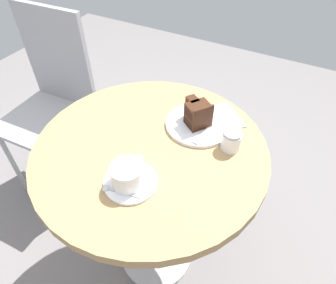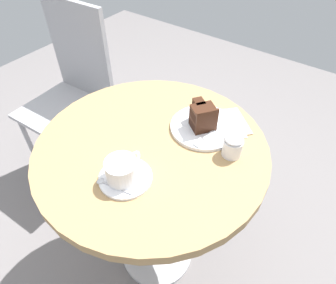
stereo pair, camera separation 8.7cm
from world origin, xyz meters
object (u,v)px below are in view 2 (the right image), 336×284
at_px(coffee_cup, 122,170).
at_px(cake_plate, 204,127).
at_px(fork, 207,136).
at_px(teaspoon, 109,185).
at_px(cafe_chair, 74,85).
at_px(sugar_pot, 233,146).
at_px(napkin, 222,123).
at_px(saucer, 126,178).
at_px(cake_slice, 203,117).

xyz_separation_m(coffee_cup, cake_plate, (0.32, -0.07, -0.04)).
bearing_deg(fork, cake_plate, -133.76).
bearing_deg(teaspoon, cafe_chair, -42.01).
height_order(coffee_cup, sugar_pot, coffee_cup).
relative_size(coffee_cup, teaspoon, 1.15).
distance_m(coffee_cup, napkin, 0.39).
height_order(saucer, fork, fork).
bearing_deg(napkin, teaspoon, 163.90).
relative_size(cafe_chair, sugar_pot, 13.04).
relative_size(napkin, sugar_pot, 3.07).
xyz_separation_m(cake_slice, cafe_chair, (0.09, 0.78, -0.23)).
relative_size(saucer, napkin, 0.68).
distance_m(cake_slice, sugar_pot, 0.14).
xyz_separation_m(saucer, napkin, (0.37, -0.10, -0.00)).
xyz_separation_m(napkin, sugar_pot, (-0.11, -0.09, 0.03)).
relative_size(coffee_cup, fork, 0.78).
height_order(saucer, cake_plate, cake_plate).
distance_m(saucer, sugar_pot, 0.32).
distance_m(teaspoon, napkin, 0.43).
xyz_separation_m(cake_plate, sugar_pot, (-0.05, -0.13, 0.03)).
xyz_separation_m(teaspoon, cake_slice, (0.35, -0.08, 0.04)).
xyz_separation_m(saucer, teaspoon, (-0.05, 0.02, 0.01)).
relative_size(cake_plate, napkin, 1.00).
bearing_deg(coffee_cup, saucer, -30.18).
distance_m(fork, cafe_chair, 0.85).
relative_size(teaspoon, napkin, 0.48).
xyz_separation_m(teaspoon, fork, (0.32, -0.12, 0.00)).
bearing_deg(cafe_chair, fork, -11.17).
bearing_deg(coffee_cup, fork, -20.77).
relative_size(coffee_cup, sugar_pot, 1.68).
distance_m(coffee_cup, cake_plate, 0.33).
bearing_deg(sugar_pot, teaspoon, 145.57).
bearing_deg(saucer, teaspoon, 161.72).
xyz_separation_m(coffee_cup, sugar_pot, (0.26, -0.20, -0.01)).
bearing_deg(saucer, sugar_pot, -36.89).
distance_m(cake_plate, cafe_chair, 0.81).
distance_m(fork, napkin, 0.10).
height_order(fork, napkin, fork).
bearing_deg(fork, coffee_cup, -14.35).
bearing_deg(teaspoon, napkin, -116.37).
bearing_deg(cake_slice, cake_plate, -39.66).
xyz_separation_m(cake_plate, cafe_chair, (0.08, 0.79, -0.19)).
height_order(coffee_cup, teaspoon, coffee_cup).
xyz_separation_m(saucer, fork, (0.27, -0.10, 0.01)).
bearing_deg(saucer, cake_slice, -11.28).
relative_size(fork, cafe_chair, 0.16).
bearing_deg(napkin, sugar_pot, -140.21).
relative_size(saucer, fork, 0.97).
bearing_deg(coffee_cup, napkin, -16.04).
bearing_deg(napkin, cafe_chair, 88.37).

